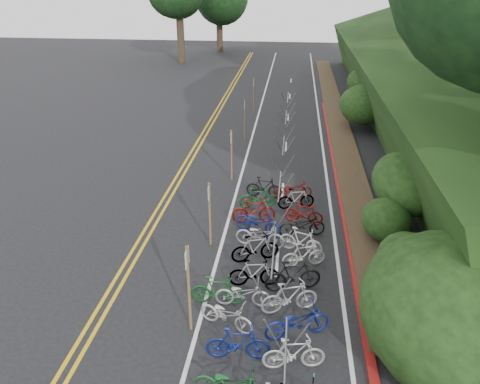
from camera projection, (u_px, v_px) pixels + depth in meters
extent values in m
plane|color=black|center=(159.00, 338.00, 12.91)|extent=(120.00, 120.00, 0.00)
cube|color=gold|center=(171.00, 185.00, 22.11)|extent=(0.12, 80.00, 0.01)
cube|color=gold|center=(178.00, 185.00, 22.08)|extent=(0.12, 80.00, 0.01)
cube|color=silver|center=(237.00, 188.00, 21.78)|extent=(0.12, 80.00, 0.01)
cube|color=silver|center=(329.00, 193.00, 21.35)|extent=(0.12, 80.00, 0.01)
cube|color=silver|center=(277.00, 264.00, 16.18)|extent=(0.10, 1.60, 0.01)
cube|color=silver|center=(283.00, 190.00, 21.57)|extent=(0.10, 1.60, 0.01)
cube|color=silver|center=(286.00, 146.00, 26.95)|extent=(0.10, 1.60, 0.01)
cube|color=silver|center=(288.00, 117.00, 32.34)|extent=(0.10, 1.60, 0.01)
cube|color=silver|center=(290.00, 96.00, 37.72)|extent=(0.10, 1.60, 0.01)
cube|color=silver|center=(291.00, 81.00, 43.10)|extent=(0.10, 1.60, 0.01)
cube|color=maroon|center=(337.00, 175.00, 23.07)|extent=(0.25, 28.00, 0.10)
cube|color=black|center=(452.00, 80.00, 30.06)|extent=(12.32, 44.00, 9.11)
cube|color=#382819|center=(337.00, 118.00, 31.96)|extent=(1.40, 44.00, 0.16)
ellipsoid|color=#284C19|center=(410.00, 262.00, 14.42)|extent=(2.00, 2.80, 1.60)
ellipsoid|color=#284C19|center=(406.00, 183.00, 18.60)|extent=(2.60, 3.64, 2.08)
ellipsoid|color=#284C19|center=(407.00, 128.00, 23.67)|extent=(2.20, 3.08, 1.76)
ellipsoid|color=#284C19|center=(364.00, 105.00, 29.39)|extent=(3.00, 4.20, 2.40)
ellipsoid|color=#284C19|center=(363.00, 82.00, 34.63)|extent=(2.40, 3.36, 1.92)
ellipsoid|color=#284C19|center=(375.00, 63.00, 37.79)|extent=(2.80, 3.92, 2.24)
ellipsoid|color=#284C19|center=(386.00, 220.00, 17.19)|extent=(1.80, 2.52, 1.44)
ellipsoid|color=#284C19|center=(409.00, 97.00, 26.92)|extent=(3.20, 4.48, 2.56)
ellipsoid|color=black|center=(463.00, 313.00, 12.02)|extent=(5.28, 6.16, 3.52)
cylinder|color=#2D2319|center=(473.00, 62.00, 20.15)|extent=(0.83, 0.83, 6.20)
cylinder|color=#2D2319|center=(476.00, 19.00, 26.59)|extent=(0.87, 0.87, 7.02)
cylinder|color=#2D2319|center=(422.00, 23.00, 34.31)|extent=(0.81, 0.81, 5.78)
cylinder|color=#2D2319|center=(432.00, 1.00, 40.76)|extent=(0.85, 0.85, 6.61)
cylinder|color=#2D2319|center=(181.00, 37.00, 50.38)|extent=(0.79, 0.79, 5.37)
cylinder|color=#2D2319|center=(220.00, 31.00, 57.34)|extent=(0.76, 0.76, 4.96)
cylinder|color=gray|center=(285.00, 367.00, 10.35)|extent=(0.05, 3.26, 0.05)
cylinder|color=gray|center=(275.00, 339.00, 12.02)|extent=(0.62, 0.04, 1.22)
cylinder|color=gray|center=(297.00, 340.00, 11.96)|extent=(0.62, 0.04, 1.22)
cylinder|color=gray|center=(274.00, 251.00, 14.80)|extent=(0.05, 3.00, 0.05)
cylinder|color=gray|center=(261.00, 292.00, 13.82)|extent=(0.58, 0.04, 1.13)
cylinder|color=gray|center=(280.00, 294.00, 13.76)|extent=(0.58, 0.04, 1.13)
cylinder|color=gray|center=(267.00, 243.00, 16.33)|extent=(0.58, 0.04, 1.13)
cylinder|color=gray|center=(283.00, 244.00, 16.28)|extent=(0.58, 0.04, 1.13)
cylinder|color=gray|center=(280.00, 186.00, 19.29)|extent=(0.05, 3.00, 0.05)
cylinder|color=gray|center=(271.00, 213.00, 18.31)|extent=(0.58, 0.04, 1.13)
cylinder|color=gray|center=(285.00, 214.00, 18.25)|extent=(0.58, 0.04, 1.13)
cylinder|color=gray|center=(274.00, 184.00, 20.82)|extent=(0.58, 0.04, 1.13)
cylinder|color=gray|center=(287.00, 185.00, 20.76)|extent=(0.58, 0.04, 1.13)
cylinder|color=gray|center=(283.00, 145.00, 23.78)|extent=(0.05, 3.00, 0.05)
cylinder|color=gray|center=(276.00, 166.00, 22.80)|extent=(0.58, 0.04, 1.13)
cylinder|color=gray|center=(288.00, 166.00, 22.74)|extent=(0.58, 0.04, 1.13)
cylinder|color=gray|center=(279.00, 146.00, 25.31)|extent=(0.58, 0.04, 1.13)
cylinder|color=gray|center=(289.00, 147.00, 25.25)|extent=(0.58, 0.04, 1.13)
cylinder|color=gray|center=(286.00, 117.00, 28.26)|extent=(0.05, 3.00, 0.05)
cylinder|color=gray|center=(280.00, 134.00, 27.28)|extent=(0.58, 0.04, 1.13)
cylinder|color=gray|center=(290.00, 134.00, 27.23)|extent=(0.58, 0.04, 1.13)
cylinder|color=gray|center=(282.00, 120.00, 29.80)|extent=(0.58, 0.04, 1.13)
cylinder|color=gray|center=(291.00, 120.00, 29.74)|extent=(0.58, 0.04, 1.13)
cylinder|color=gray|center=(288.00, 97.00, 32.75)|extent=(0.05, 3.00, 0.05)
cylinder|color=gray|center=(283.00, 110.00, 31.77)|extent=(0.58, 0.04, 1.13)
cylinder|color=gray|center=(291.00, 111.00, 31.71)|extent=(0.58, 0.04, 1.13)
cylinder|color=gray|center=(284.00, 100.00, 34.28)|extent=(0.58, 0.04, 1.13)
cylinder|color=gray|center=(292.00, 100.00, 34.23)|extent=(0.58, 0.04, 1.13)
cylinder|color=brown|center=(189.00, 290.00, 12.65)|extent=(0.08, 0.08, 2.75)
cube|color=silver|center=(187.00, 258.00, 12.21)|extent=(0.02, 0.40, 0.50)
cylinder|color=brown|center=(210.00, 215.00, 16.80)|extent=(0.08, 0.08, 2.50)
cube|color=silver|center=(209.00, 192.00, 16.42)|extent=(0.02, 0.40, 0.50)
cylinder|color=brown|center=(232.00, 155.00, 22.19)|extent=(0.08, 0.08, 2.50)
cube|color=silver|center=(231.00, 137.00, 21.80)|extent=(0.02, 0.40, 0.50)
cylinder|color=brown|center=(245.00, 119.00, 27.57)|extent=(0.08, 0.08, 2.50)
cube|color=silver|center=(245.00, 104.00, 27.19)|extent=(0.02, 0.40, 0.50)
cylinder|color=brown|center=(254.00, 95.00, 32.96)|extent=(0.08, 0.08, 2.50)
cube|color=silver|center=(254.00, 82.00, 32.57)|extent=(0.02, 0.40, 0.50)
imported|color=#144C1E|center=(217.00, 290.00, 14.04)|extent=(0.51, 1.65, 0.99)
imported|color=#144C1E|center=(232.00, 384.00, 10.87)|extent=(0.79, 1.90, 0.97)
imported|color=navy|center=(238.00, 343.00, 12.03)|extent=(0.60, 1.71, 1.01)
imported|color=beige|center=(294.00, 353.00, 11.74)|extent=(0.74, 1.68, 0.97)
imported|color=beige|center=(227.00, 314.00, 13.13)|extent=(1.18, 1.79, 0.89)
imported|color=navy|center=(297.00, 322.00, 12.79)|extent=(1.30, 1.99, 0.99)
imported|color=#9E9EA3|center=(243.00, 293.00, 13.99)|extent=(0.63, 1.69, 0.88)
imported|color=#9E9EA3|center=(290.00, 297.00, 13.70)|extent=(1.05, 1.82, 1.06)
imported|color=slate|center=(254.00, 273.00, 14.86)|extent=(0.70, 1.69, 0.99)
imported|color=black|center=(293.00, 275.00, 14.64)|extent=(0.99, 1.89, 1.09)
imported|color=slate|center=(255.00, 248.00, 16.15)|extent=(1.06, 1.77, 1.03)
imported|color=beige|center=(304.00, 255.00, 15.84)|extent=(0.92, 1.62, 0.94)
imported|color=#9E9EA3|center=(260.00, 235.00, 17.02)|extent=(0.91, 1.90, 0.96)
imported|color=beige|center=(301.00, 240.00, 16.66)|extent=(0.96, 1.67, 0.97)
imported|color=navy|center=(258.00, 222.00, 17.88)|extent=(1.27, 1.98, 0.98)
imported|color=black|center=(302.00, 225.00, 17.70)|extent=(1.00, 1.87, 0.93)
imported|color=maroon|center=(254.00, 211.00, 18.63)|extent=(0.81, 1.82, 1.06)
imported|color=maroon|center=(304.00, 213.00, 18.57)|extent=(0.79, 1.63, 0.94)
imported|color=#144C1E|center=(257.00, 198.00, 19.83)|extent=(0.71, 1.61, 0.93)
imported|color=slate|center=(296.00, 198.00, 19.75)|extent=(0.83, 1.64, 0.95)
imported|color=black|center=(264.00, 187.00, 20.74)|extent=(0.65, 1.66, 0.97)
imported|color=maroon|center=(293.00, 189.00, 20.67)|extent=(0.88, 1.73, 0.87)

